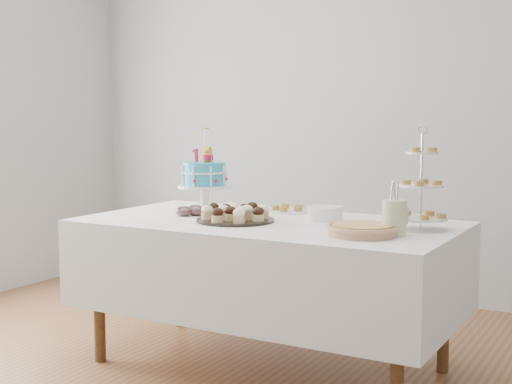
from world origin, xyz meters
The scene contains 11 objects.
walls centered at (0.00, 0.00, 1.35)m, with size 5.04×4.04×2.70m.
table centered at (0.00, 0.30, 0.54)m, with size 1.92×1.02×0.77m.
birthday_cake centered at (-0.53, 0.50, 0.90)m, with size 0.31×0.31×0.47m.
cupcake_tray centered at (-0.13, 0.20, 0.81)m, with size 0.40×0.40×0.09m.
pie centered at (0.59, 0.11, 0.80)m, with size 0.33×0.33×0.05m.
tiered_stand centered at (0.76, 0.41, 0.98)m, with size 0.25×0.25×0.50m.
plate_stack centered at (0.24, 0.47, 0.81)m, with size 0.18×0.18×0.07m.
pastry_plate centered at (-0.07, 0.66, 0.79)m, with size 0.24×0.24×0.04m.
jam_bowl_a centered at (-0.48, 0.23, 0.80)m, with size 0.09×0.09×0.06m.
jam_bowl_b centered at (-0.44, 0.28, 0.80)m, with size 0.10×0.10×0.06m.
utensil_pitcher centered at (0.71, 0.18, 0.86)m, with size 0.11×0.11×0.24m.
Camera 1 is at (1.73, -2.88, 1.30)m, focal length 50.00 mm.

